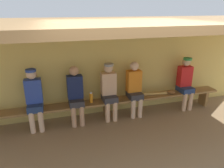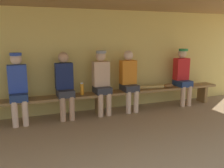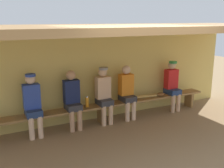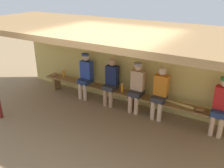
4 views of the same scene
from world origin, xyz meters
The scene contains 14 objects.
ground_plane centered at (0.00, 0.00, 0.00)m, with size 24.00×24.00×0.00m, color #937754.
back_wall centered at (0.00, 2.00, 1.10)m, with size 8.00×0.20×2.20m, color #D8BC60.
dugout_roof centered at (0.00, 0.70, 2.26)m, with size 8.00×2.80×0.12m, color #9E7547.
bench centered at (0.00, 1.55, 0.39)m, with size 6.00×0.36×0.46m.
player_leftmost centered at (-0.70, 1.55, 0.73)m, with size 0.34×0.42×1.34m.
player_in_red centered at (-1.57, 1.55, 0.75)m, with size 0.34×0.42×1.34m.
player_middle centered at (0.08, 1.55, 0.75)m, with size 0.34×0.42×1.34m.
player_near_post centered at (0.71, 1.55, 0.73)m, with size 0.34×0.42×1.34m.
player_shirtless_tan centered at (2.12, 1.55, 0.75)m, with size 0.34×0.42×1.34m.
water_bottle_clear centered at (-0.35, 1.55, 0.58)m, with size 0.08×0.08×0.25m.
water_bottle_blue centered at (-2.44, 1.58, 0.59)m, with size 0.06×0.06×0.28m.
baseball_glove_dark_brown centered at (1.71, 1.51, 0.51)m, with size 0.24×0.17×0.09m, color brown.
baseball_glove_tan centered at (-2.79, 1.54, 0.51)m, with size 0.24×0.17×0.09m, color olive.
baseball_bat centered at (1.20, 1.55, 0.49)m, with size 0.07×0.07×0.76m, color tan.
Camera 4 is at (2.47, -3.74, 3.19)m, focal length 38.85 mm.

